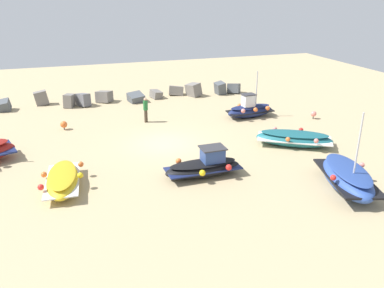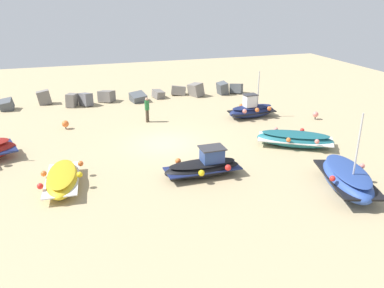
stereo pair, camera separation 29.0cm
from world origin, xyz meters
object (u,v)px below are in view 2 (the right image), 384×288
at_px(fishing_boat_0, 252,110).
at_px(fishing_boat_1, 347,178).
at_px(fishing_boat_4, 295,139).
at_px(fishing_boat_5, 204,167).
at_px(mooring_buoy_0, 316,114).
at_px(person_walking, 147,108).
at_px(mooring_buoy_1, 65,124).
at_px(fishing_boat_3, 62,179).

height_order(fishing_boat_0, fishing_boat_1, fishing_boat_1).
xyz_separation_m(fishing_boat_4, fishing_boat_5, (-6.45, -2.13, 0.04)).
xyz_separation_m(fishing_boat_5, mooring_buoy_0, (10.60, 6.27, -0.11)).
xyz_separation_m(fishing_boat_0, person_walking, (-7.43, 1.20, 0.46)).
bearing_deg(mooring_buoy_0, mooring_buoy_1, 169.60).
distance_m(fishing_boat_1, person_walking, 14.41).
xyz_separation_m(fishing_boat_4, person_walking, (-7.43, 7.15, 0.57)).
bearing_deg(mooring_buoy_0, fishing_boat_5, -149.40).
bearing_deg(fishing_boat_0, mooring_buoy_0, 151.88).
bearing_deg(fishing_boat_1, mooring_buoy_1, 59.61).
bearing_deg(fishing_boat_3, fishing_boat_4, -80.06).
bearing_deg(fishing_boat_4, fishing_boat_5, 49.16).
bearing_deg(fishing_boat_1, fishing_boat_3, 87.09).
distance_m(fishing_boat_0, fishing_boat_5, 10.34).
xyz_separation_m(fishing_boat_3, mooring_buoy_0, (17.34, 5.44, -0.03)).
bearing_deg(mooring_buoy_0, fishing_boat_4, -135.08).
distance_m(fishing_boat_1, fishing_boat_3, 13.23).
distance_m(fishing_boat_5, mooring_buoy_1, 11.43).
distance_m(fishing_boat_0, mooring_buoy_1, 13.01).
bearing_deg(mooring_buoy_1, mooring_buoy_0, -10.40).
relative_size(fishing_boat_3, fishing_boat_4, 0.85).
bearing_deg(mooring_buoy_0, fishing_boat_3, -162.58).
height_order(fishing_boat_1, fishing_boat_5, fishing_boat_1).
relative_size(fishing_boat_4, mooring_buoy_0, 7.95).
relative_size(fishing_boat_3, person_walking, 2.22).
relative_size(fishing_boat_0, fishing_boat_3, 0.94).
distance_m(fishing_boat_4, person_walking, 10.33).
xyz_separation_m(fishing_boat_5, person_walking, (-0.99, 9.28, 0.53)).
height_order(fishing_boat_1, fishing_boat_4, fishing_boat_1).
xyz_separation_m(person_walking, mooring_buoy_0, (11.59, -3.01, -0.64)).
distance_m(fishing_boat_3, mooring_buoy_0, 18.17).
bearing_deg(fishing_boat_3, fishing_boat_0, -56.87).
bearing_deg(fishing_boat_4, fishing_boat_3, 36.52).
height_order(fishing_boat_4, mooring_buoy_1, fishing_boat_4).
height_order(mooring_buoy_0, mooring_buoy_1, mooring_buoy_1).
height_order(fishing_boat_4, fishing_boat_5, fishing_boat_5).
height_order(fishing_boat_3, person_walking, person_walking).
distance_m(fishing_boat_5, mooring_buoy_0, 12.32).
xyz_separation_m(fishing_boat_3, fishing_boat_4, (13.19, 1.30, 0.04)).
bearing_deg(fishing_boat_3, mooring_buoy_0, -68.26).
bearing_deg(fishing_boat_3, person_walking, -29.93).
xyz_separation_m(fishing_boat_1, fishing_boat_4, (0.66, 5.56, -0.15)).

